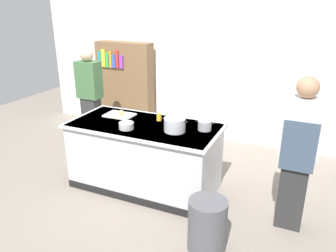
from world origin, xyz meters
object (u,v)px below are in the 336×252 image
mixing_bowl (126,126)px  person_chef (298,152)px  bookshelf (125,87)px  juice_cup (159,117)px  trash_bin (207,225)px  onion (121,113)px  person_guest (90,97)px  stock_pot (175,125)px  sauce_pan (205,125)px

mixing_bowl → person_chef: person_chef is taller
mixing_bowl → bookshelf: 2.37m
juice_cup → trash_bin: bearing=-45.7°
mixing_bowl → person_chef: (2.01, 0.12, -0.03)m
onion → person_guest: bearing=147.8°
stock_pot → juice_cup: (-0.34, 0.27, -0.03)m
onion → person_chef: 2.33m
sauce_pan → trash_bin: sauce_pan is taller
onion → bookshelf: bookshelf is taller
stock_pot → person_chef: person_chef is taller
stock_pot → bookshelf: bookshelf is taller
onion → sauce_pan: bearing=-0.6°
juice_cup → person_guest: (-1.53, 0.55, -0.04)m
trash_bin → person_guest: 3.10m
juice_cup → person_chef: 1.80m
sauce_pan → mixing_bowl: (-0.91, -0.36, -0.02)m
trash_bin → stock_pot: bearing=131.3°
sauce_pan → bookshelf: (-2.14, 1.66, -0.11)m
person_guest → onion: bearing=54.3°
stock_pot → trash_bin: 1.27m
trash_bin → sauce_pan: bearing=110.9°
onion → person_chef: person_chef is taller
sauce_pan → juice_cup: 0.67m
juice_cup → bookshelf: bookshelf is taller
bookshelf → juice_cup: bearing=-46.9°
trash_bin → person_chef: (0.73, 0.74, 0.63)m
person_chef → person_guest: (-3.30, 0.87, -0.00)m
trash_bin → bookshelf: bookshelf is taller
stock_pot → juice_cup: stock_pot is taller
sauce_pan → person_guest: person_guest is taller
stock_pot → sauce_pan: stock_pot is taller
stock_pot → trash_bin: stock_pot is taller
juice_cup → person_guest: 1.62m
onion → mixing_bowl: 0.48m
stock_pot → bookshelf: bearing=134.5°
person_guest → bookshelf: size_ratio=1.01×
stock_pot → trash_bin: (0.70, -0.80, -0.70)m
onion → sauce_pan: (1.21, -0.01, 0.00)m
person_chef → bookshelf: person_chef is taller
person_guest → person_chef: bearing=71.6°
sauce_pan → person_guest: (-2.19, 0.63, -0.05)m
sauce_pan → trash_bin: size_ratio=0.41×
onion → stock_pot: 0.91m
onion → stock_pot: (0.89, -0.20, 0.03)m
sauce_pan → person_chef: bearing=-12.4°
mixing_bowl → bookshelf: bearing=121.4°
stock_pot → mixing_bowl: bearing=-163.7°
trash_bin → person_chef: bearing=45.5°
onion → mixing_bowl: onion is taller
mixing_bowl → trash_bin: (1.28, -0.63, -0.66)m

